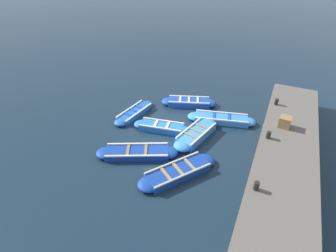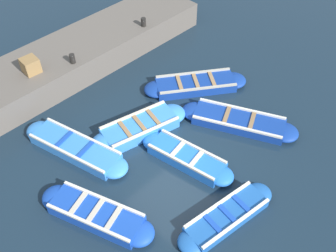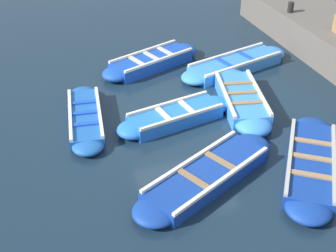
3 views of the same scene
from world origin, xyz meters
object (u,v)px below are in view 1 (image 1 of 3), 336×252
Objects in this scene: bollard_mid_north at (269,135)px; buoy_orange_near at (239,122)px; boat_alongside at (196,134)px; boat_bow_out at (178,172)px; boat_stern_in at (189,102)px; boat_tucked at (162,127)px; boat_near_quay at (137,152)px; boat_centre at (221,119)px; bollard_mid_south at (256,186)px; bollard_north at (276,102)px; wooden_crate at (285,122)px; boat_end_of_row at (134,113)px.

bollard_mid_north is 2.94m from buoy_orange_near.
boat_bow_out is at bearing 93.87° from boat_alongside.
boat_stern_in is 3.24m from boat_tucked.
boat_near_quay is (2.32, -0.40, -0.01)m from boat_bow_out.
bollard_mid_south is (-2.68, 5.47, 1.04)m from boat_centre.
boat_tucked is 9.42× the size of bollard_mid_south.
bollard_mid_north is (-5.07, 3.04, 1.02)m from boat_stern_in.
bollard_north is (-5.07, -0.41, 1.02)m from boat_stern_in.
bollard_mid_north reaches higher than boat_centre.
boat_stern_in is at bearing -73.54° from boat_bow_out.
bollard_north is 0.65× the size of wooden_crate.
bollard_mid_north is (-3.49, -0.01, 1.01)m from boat_alongside.
bollard_mid_north is 1.13× the size of buoy_orange_near.
boat_alongside is at bearing 0.16° from bollard_mid_north.
boat_alongside is at bearing -86.13° from boat_bow_out.
boat_bow_out is 1.12× the size of boat_tucked.
boat_bow_out is at bearing 83.08° from boat_centre.
boat_tucked is at bearing 31.89° from buoy_orange_near.
bollard_mid_south is (0.00, 3.45, 0.00)m from bollard_mid_north.
boat_near_quay is 1.21× the size of boat_tucked.
boat_centre is 3.21m from bollard_north.
boat_stern_in is at bearing -96.73° from boat_tucked.
boat_centre is at bearing -63.91° from bollard_mid_south.
buoy_orange_near is (2.26, -0.85, -1.15)m from wooden_crate.
wooden_crate is (-3.26, 0.70, 1.13)m from boat_centre.
bollard_mid_south reaches higher than boat_stern_in.
bollard_mid_north is at bearing 142.99° from boat_centre.
boat_centre is at bearing -111.79° from boat_alongside.
bollard_north is at bearing -117.01° from boat_bow_out.
wooden_crate is at bearing 159.29° from buoy_orange_near.
boat_alongside is 0.89× the size of boat_centre.
wooden_crate reaches higher than boat_bow_out.
boat_centre is 1.08× the size of boat_bow_out.
boat_tucked is (1.96, 0.17, -0.03)m from boat_alongside.
boat_near_quay is at bearing 24.85° from bollard_mid_north.
boat_tucked is at bearing 1.88° from bollard_mid_north.
bollard_mid_south reaches higher than boat_end_of_row.
boat_alongside reaches higher than boat_stern_in.
wooden_crate is at bearing -174.69° from boat_end_of_row.
boat_near_quay is 11.41× the size of bollard_north.
boat_alongside is at bearing -44.60° from bollard_mid_south.
buoy_orange_near is at bearing -129.54° from boat_near_quay.
bollard_mid_south is (-3.29, 0.45, 1.04)m from boat_bow_out.
boat_end_of_row is 1.01× the size of boat_tucked.
boat_stern_in reaches higher than boat_bow_out.
boat_tucked is at bearing -93.75° from boat_near_quay.
boat_alongside is 1.00× the size of boat_stern_in.
boat_alongside is at bearing 68.21° from boat_centre.
boat_stern_in is at bearing -135.87° from boat_end_of_row.
boat_near_quay is at bearing 50.68° from boat_alongside.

